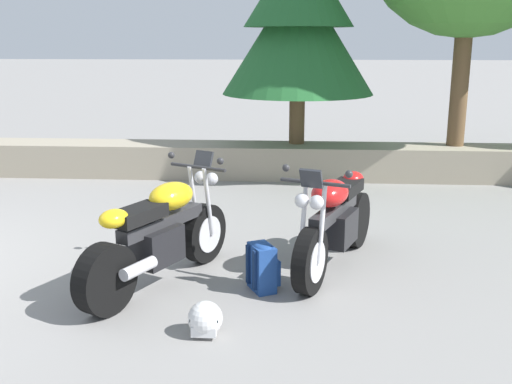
{
  "coord_description": "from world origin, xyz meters",
  "views": [
    {
      "loc": [
        4.54,
        -5.19,
        2.3
      ],
      "look_at": [
        4.12,
        1.2,
        0.65
      ],
      "focal_mm": 42.37,
      "sensor_mm": 36.0,
      "label": 1
    }
  ],
  "objects": [
    {
      "name": "rider_helmet",
      "position": [
        3.85,
        -0.87,
        0.14
      ],
      "size": [
        0.28,
        0.28,
        0.28
      ],
      "color": "silver",
      "rests_on": "ground"
    },
    {
      "name": "motorcycle_red_centre",
      "position": [
        4.94,
        0.67,
        0.49
      ],
      "size": [
        1.01,
        1.97,
        1.18
      ],
      "color": "black",
      "rests_on": "ground"
    },
    {
      "name": "rider_backpack",
      "position": [
        4.25,
        0.06,
        0.24
      ],
      "size": [
        0.33,
        0.35,
        0.47
      ],
      "color": "navy",
      "rests_on": "ground"
    },
    {
      "name": "stone_wall",
      "position": [
        0.0,
        4.8,
        0.28
      ],
      "size": [
        36.0,
        0.8,
        0.55
      ],
      "primitive_type": "cube",
      "color": "gray",
      "rests_on": "ground"
    },
    {
      "name": "pine_tree_far_left",
      "position": [
        4.56,
        4.97,
        2.57
      ],
      "size": [
        2.49,
        2.49,
        3.31
      ],
      "color": "brown",
      "rests_on": "stone_wall"
    },
    {
      "name": "motorcycle_yellow_near_left",
      "position": [
        3.29,
        0.14,
        0.49
      ],
      "size": [
        1.13,
        1.91,
        1.18
      ],
      "color": "black",
      "rests_on": "ground"
    }
  ]
}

